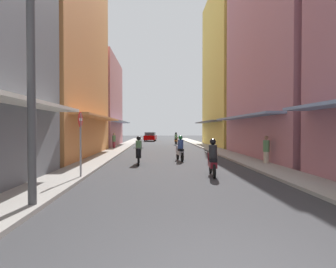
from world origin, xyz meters
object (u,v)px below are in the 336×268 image
parked_car (150,137)px  street_sign_no_entry (81,136)px  motorbike_silver (180,149)px  pedestrian_far (114,141)px  pedestrian_foreground (266,150)px  motorbike_maroon (212,159)px  motorbike_black (139,152)px  motorbike_orange (176,139)px  utility_pole (31,50)px

parked_car → street_sign_no_entry: 33.54m
motorbike_silver → pedestrian_far: pedestrian_far is taller
pedestrian_foreground → street_sign_no_entry: size_ratio=0.61×
motorbike_maroon → motorbike_silver: (-0.88, 5.49, 0.00)m
motorbike_black → pedestrian_foreground: pedestrian_foreground is taller
pedestrian_foreground → pedestrian_far: size_ratio=1.01×
motorbike_silver → motorbike_orange: same height
motorbike_maroon → motorbike_orange: bearing=89.5°
motorbike_silver → street_sign_no_entry: size_ratio=0.68×
parked_car → motorbike_silver: bearing=-85.0°
motorbike_black → motorbike_silver: 2.90m
motorbike_black → pedestrian_foreground: 7.05m
motorbike_orange → parked_car: bearing=108.8°
parked_car → pedestrian_foreground: size_ratio=2.62×
motorbike_maroon → pedestrian_foreground: (3.67, 3.26, 0.10)m
motorbike_maroon → street_sign_no_entry: 5.45m
motorbike_maroon → parked_car: (-3.27, 32.90, 0.04)m
utility_pole → street_sign_no_entry: utility_pole is taller
pedestrian_foreground → motorbike_orange: bearing=100.1°
motorbike_maroon → utility_pole: (-5.42, -4.49, 3.21)m
parked_car → street_sign_no_entry: size_ratio=1.60×
motorbike_black → parked_car: bearing=89.9°
motorbike_maroon → motorbike_orange: (0.18, 22.73, 0.00)m
motorbike_maroon → pedestrian_foreground: size_ratio=1.12×
street_sign_no_entry → motorbike_black: bearing=66.5°
motorbike_orange → street_sign_no_entry: (-5.50, -23.29, 1.01)m
motorbike_orange → parked_car: (-3.45, 10.17, 0.04)m
parked_car → utility_pole: utility_pole is taller
motorbike_silver → parked_car: bearing=95.0°
parked_car → pedestrian_foreground: pedestrian_foreground is taller
motorbike_orange → pedestrian_foreground: (3.48, -19.47, 0.10)m
motorbike_orange → pedestrian_far: bearing=-133.8°
utility_pole → street_sign_no_entry: (0.10, 3.92, -2.20)m
parked_car → motorbike_maroon: bearing=-84.3°
motorbike_orange → utility_pole: utility_pole is taller
motorbike_maroon → motorbike_black: size_ratio=1.00×
motorbike_orange → pedestrian_far: size_ratio=1.12×
motorbike_maroon → motorbike_silver: size_ratio=1.00×
motorbike_silver → utility_pole: utility_pole is taller
motorbike_maroon → parked_car: 33.06m
motorbike_maroon → motorbike_black: 5.19m
motorbike_black → motorbike_orange: bearing=79.3°
motorbike_black → street_sign_no_entry: size_ratio=0.68×
utility_pole → pedestrian_foreground: bearing=40.5°
pedestrian_far → street_sign_no_entry: (1.21, -16.28, 0.92)m
pedestrian_far → street_sign_no_entry: 16.35m
motorbike_black → motorbike_silver: size_ratio=1.00×
motorbike_orange → street_sign_no_entry: 23.95m
motorbike_silver → parked_car: size_ratio=0.43×
parked_car → pedestrian_far: (-3.26, -17.18, 0.06)m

